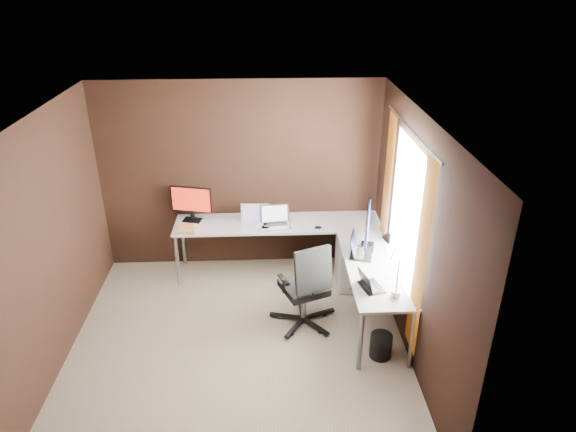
% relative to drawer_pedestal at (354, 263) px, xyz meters
% --- Properties ---
extents(room, '(3.60, 3.60, 2.50)m').
position_rel_drawer_pedestal_xyz_m(room, '(-1.09, -1.08, 0.98)').
color(room, tan).
rests_on(room, ground).
extents(desk, '(2.65, 2.25, 0.73)m').
position_rel_drawer_pedestal_xyz_m(desk, '(-0.59, -0.11, 0.38)').
color(desk, white).
rests_on(desk, ground).
extents(drawer_pedestal, '(0.42, 0.50, 0.60)m').
position_rel_drawer_pedestal_xyz_m(drawer_pedestal, '(0.00, 0.00, 0.00)').
color(drawer_pedestal, white).
rests_on(drawer_pedestal, ground).
extents(monitor_left, '(0.53, 0.20, 0.46)m').
position_rel_drawer_pedestal_xyz_m(monitor_left, '(-2.06, 0.47, 0.69)').
color(monitor_left, black).
rests_on(monitor_left, desk).
extents(monitor_right, '(0.20, 0.60, 0.50)m').
position_rel_drawer_pedestal_xyz_m(monitor_right, '(0.06, -0.33, 0.71)').
color(monitor_right, black).
rests_on(monitor_right, desk).
extents(laptop_white, '(0.38, 0.28, 0.24)m').
position_rel_drawer_pedestal_xyz_m(laptop_white, '(-1.25, 0.32, 0.48)').
color(laptop_white, white).
rests_on(laptop_white, desk).
extents(laptop_silver, '(0.40, 0.30, 0.25)m').
position_rel_drawer_pedestal_xyz_m(laptop_silver, '(-0.99, 0.29, 0.48)').
color(laptop_silver, silver).
rests_on(laptop_silver, desk).
extents(laptop_black_big, '(0.33, 0.40, 0.23)m').
position_rel_drawer_pedestal_xyz_m(laptop_black_big, '(-0.05, -0.49, 0.48)').
color(laptop_black_big, black).
rests_on(laptop_black_big, desk).
extents(laptop_black_small, '(0.27, 0.32, 0.19)m').
position_rel_drawer_pedestal_xyz_m(laptop_black_small, '(-0.06, -1.19, 0.47)').
color(laptop_black_small, black).
rests_on(laptop_black_small, desk).
extents(book_stack, '(0.24, 0.19, 0.07)m').
position_rel_drawer_pedestal_xyz_m(book_stack, '(-2.10, 0.15, 0.46)').
color(book_stack, tan).
rests_on(book_stack, desk).
extents(mouse_left, '(0.10, 0.07, 0.04)m').
position_rel_drawer_pedestal_xyz_m(mouse_left, '(-2.05, 0.20, 0.45)').
color(mouse_left, black).
rests_on(mouse_left, desk).
extents(mouse_corner, '(0.10, 0.07, 0.03)m').
position_rel_drawer_pedestal_xyz_m(mouse_corner, '(-0.45, 0.15, 0.45)').
color(mouse_corner, black).
rests_on(mouse_corner, desk).
extents(desk_lamp, '(0.20, 0.24, 0.66)m').
position_rel_drawer_pedestal_xyz_m(desk_lamp, '(0.11, -1.29, 0.84)').
color(desk_lamp, slate).
rests_on(desk_lamp, desk).
extents(office_chair, '(0.60, 0.63, 1.06)m').
position_rel_drawer_pedestal_xyz_m(office_chair, '(-0.68, -0.79, 0.01)').
color(office_chair, black).
rests_on(office_chair, ground).
extents(wastebasket, '(0.29, 0.29, 0.27)m').
position_rel_drawer_pedestal_xyz_m(wastebasket, '(0.07, -1.38, -0.17)').
color(wastebasket, black).
rests_on(wastebasket, ground).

